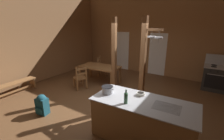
{
  "coord_description": "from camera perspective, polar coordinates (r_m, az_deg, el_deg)",
  "views": [
    {
      "loc": [
        2.45,
        -3.63,
        2.49
      ],
      "look_at": [
        -0.14,
        0.48,
        1.01
      ],
      "focal_mm": 24.61,
      "sensor_mm": 36.0,
      "label": 1
    }
  ],
  "objects": [
    {
      "name": "support_post_with_pot_rack",
      "position": [
        4.66,
        11.81,
        3.69
      ],
      "size": [
        0.61,
        0.26,
        2.7
      ],
      "color": "brown",
      "rests_on": "ground_plane"
    },
    {
      "name": "support_post_center",
      "position": [
        5.43,
        0.8,
        4.81
      ],
      "size": [
        0.14,
        0.14,
        2.7
      ],
      "color": "brown",
      "rests_on": "ground_plane"
    },
    {
      "name": "backpack",
      "position": [
        4.85,
        -24.59,
        -11.37
      ],
      "size": [
        0.35,
        0.34,
        0.6
      ],
      "color": "#194756",
      "rests_on": "ground_plane"
    },
    {
      "name": "stove_range",
      "position": [
        7.17,
        35.02,
        -2.49
      ],
      "size": [
        1.15,
        0.83,
        1.32
      ],
      "color": "#2A2A2A",
      "rests_on": "ground_plane"
    },
    {
      "name": "wall_back",
      "position": [
        7.93,
        14.64,
        14.14
      ],
      "size": [
        8.29,
        0.14,
        4.35
      ],
      "primitive_type": "cube",
      "color": "#93663F",
      "rests_on": "ground_plane"
    },
    {
      "name": "glazed_door_back_left",
      "position": [
        8.65,
        3.19,
        7.18
      ],
      "size": [
        1.0,
        0.01,
        2.05
      ],
      "primitive_type": "cube",
      "color": "white",
      "rests_on": "ground_plane"
    },
    {
      "name": "wall_left",
      "position": [
        7.25,
        -28.38,
        12.49
      ],
      "size": [
        0.14,
        8.46,
        4.35
      ],
      "primitive_type": "cube",
      "color": "#93663F",
      "rests_on": "ground_plane"
    },
    {
      "name": "glazed_panel_back_right",
      "position": [
        7.88,
        16.45,
        5.54
      ],
      "size": [
        0.84,
        0.01,
        2.05
      ],
      "primitive_type": "cube",
      "color": "white",
      "rests_on": "ground_plane"
    },
    {
      "name": "ladderback_chair_by_post",
      "position": [
        7.56,
        -3.82,
        1.26
      ],
      "size": [
        0.57,
        0.57,
        0.95
      ],
      "color": "olive",
      "rests_on": "ground_plane"
    },
    {
      "name": "bench_along_left_wall",
      "position": [
        6.62,
        -32.63,
        -5.11
      ],
      "size": [
        0.44,
        1.56,
        0.44
      ],
      "color": "brown",
      "rests_on": "ground_plane"
    },
    {
      "name": "stockpot_on_counter",
      "position": [
        3.6,
        -1.69,
        -7.33
      ],
      "size": [
        0.33,
        0.26,
        0.17
      ],
      "color": "#A8AAB2",
      "rests_on": "kitchen_island"
    },
    {
      "name": "mixing_bowl_on_counter",
      "position": [
        3.59,
        10.6,
        -8.72
      ],
      "size": [
        0.18,
        0.18,
        0.07
      ],
      "color": "silver",
      "rests_on": "kitchen_island"
    },
    {
      "name": "ladderback_chair_near_window",
      "position": [
        6.13,
        -11.64,
        -2.83
      ],
      "size": [
        0.59,
        0.59,
        0.95
      ],
      "color": "olive",
      "rests_on": "ground_plane"
    },
    {
      "name": "bottle_tall_on_counter",
      "position": [
        3.17,
        5.18,
        -10.29
      ],
      "size": [
        0.08,
        0.08,
        0.3
      ],
      "color": "#2D5638",
      "rests_on": "kitchen_island"
    },
    {
      "name": "dining_table",
      "position": [
        6.61,
        -4.59,
        0.74
      ],
      "size": [
        1.76,
        1.01,
        0.74
      ],
      "color": "brown",
      "rests_on": "ground_plane"
    },
    {
      "name": "ground_plane",
      "position": [
        5.06,
        -1.6,
        -13.16
      ],
      "size": [
        8.29,
        8.46,
        0.1
      ],
      "primitive_type": "cube",
      "color": "brown"
    },
    {
      "name": "kitchen_island",
      "position": [
        3.59,
        11.16,
        -17.84
      ],
      "size": [
        2.19,
        1.04,
        0.92
      ],
      "color": "brown",
      "rests_on": "ground_plane"
    }
  ]
}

